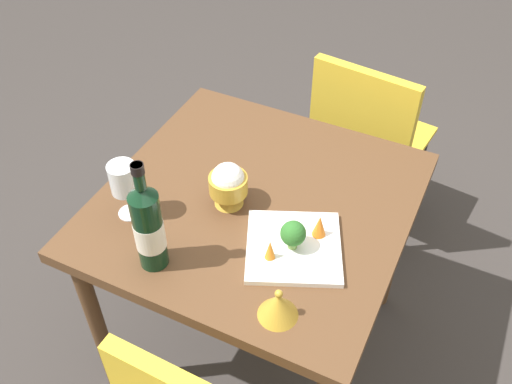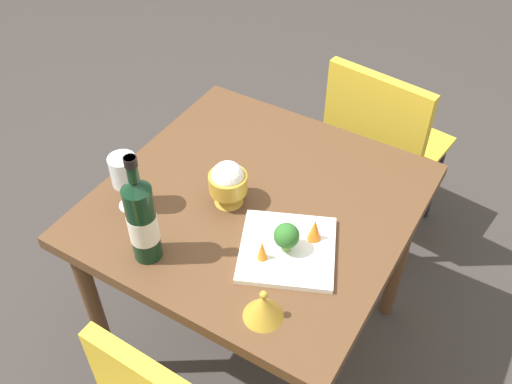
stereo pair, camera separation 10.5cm
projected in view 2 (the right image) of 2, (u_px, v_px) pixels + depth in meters
The scene contains 11 objects.
ground_plane at pixel (256, 338), 2.18m from camera, with size 8.00×8.00×0.00m, color #383330.
dining_table at pixel (256, 220), 1.73m from camera, with size 0.87×0.87×0.74m.
chair_by_wall at pixel (380, 140), 2.20m from camera, with size 0.45×0.45×0.85m.
wine_bottle at pixel (142, 220), 1.43m from camera, with size 0.08×0.08×0.34m.
wine_glass at pixel (124, 172), 1.56m from camera, with size 0.08×0.08×0.18m.
rice_bowl at pixel (228, 183), 1.61m from camera, with size 0.11×0.11×0.14m.
rice_bowl_lid at pixel (263, 306), 1.35m from camera, with size 0.10×0.10×0.09m.
serving_plate at pixel (287, 249), 1.52m from camera, with size 0.33×0.33×0.02m.
broccoli_floret at pixel (286, 236), 1.48m from camera, with size 0.07×0.07×0.09m.
carrot_garnish_left at pixel (262, 250), 1.47m from camera, with size 0.03×0.03×0.06m.
carrot_garnish_right at pixel (315, 230), 1.51m from camera, with size 0.04×0.04×0.07m.
Camera 2 is at (-1.02, -0.61, 1.91)m, focal length 40.22 mm.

